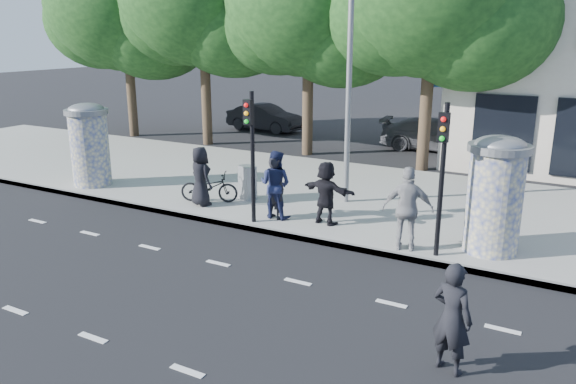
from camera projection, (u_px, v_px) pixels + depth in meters
The scene contains 23 objects.
ground at pixel (178, 288), 11.28m from camera, with size 120.00×120.00×0.00m, color black.
sidewalk at pixel (332, 194), 17.58m from camera, with size 40.00×8.00×0.15m, color gray.
curb at pixel (268, 231), 14.25m from camera, with size 40.00×0.10×0.16m, color slate.
lane_dash_near at pixel (93, 338), 9.42m from camera, with size 32.00×0.12×0.01m, color silver.
lane_dash_far at pixel (218, 263), 12.46m from camera, with size 32.00×0.12×0.01m, color silver.
ad_column_left at pixel (89, 143), 17.97m from camera, with size 1.36×1.36×2.65m.
ad_column_right at pixel (495, 192), 12.42m from camera, with size 1.36×1.36×2.65m.
traffic_pole_near at pixel (251, 144), 14.14m from camera, with size 0.22×0.31×3.40m.
traffic_pole_far at pixel (442, 165), 11.92m from camera, with size 0.22×0.31×3.40m.
street_lamp at pixel (349, 38), 15.18m from camera, with size 0.25×0.93×8.00m.
tree_far_left at pixel (125, 4), 26.12m from camera, with size 7.20×7.20×9.26m.
tree_near_left at pixel (309, 2), 21.94m from camera, with size 6.80×6.80×8.97m.
ped_a at pixel (201, 176), 15.94m from camera, with size 0.83×0.54×1.70m, color black.
ped_b at pixel (275, 188), 14.82m from camera, with size 0.61×0.40×1.68m, color black.
ped_c at pixel (275, 184), 14.87m from camera, with size 0.89×0.69×1.82m, color #1B2144.
ped_e at pixel (408, 209), 12.60m from camera, with size 1.14×0.65×1.94m, color gray.
ped_f at pixel (326, 193), 14.39m from camera, with size 1.53×0.55×1.65m, color black.
man_road at pixel (452, 318), 8.30m from camera, with size 0.64×0.42×1.75m, color black.
bicycle at pixel (209, 187), 16.36m from camera, with size 1.69×0.59×0.89m, color black.
cabinet_left at pixel (248, 183), 16.61m from camera, with size 0.49×0.35×1.02m, color gray.
cabinet_right at pixel (489, 219), 13.03m from camera, with size 0.60×0.43×1.25m, color slate.
car_mid at pixel (265, 118), 29.09m from camera, with size 4.11×1.43×1.35m, color black.
car_right at pixel (435, 135), 24.26m from camera, with size 4.62×1.88×1.34m, color #494A50.
Camera 1 is at (6.90, -7.98, 4.95)m, focal length 35.00 mm.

